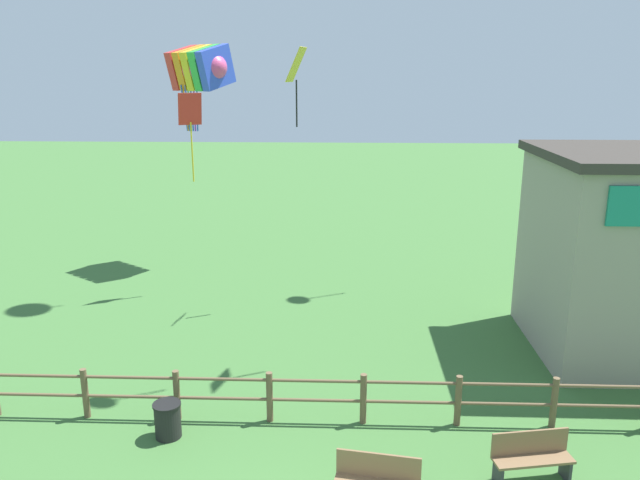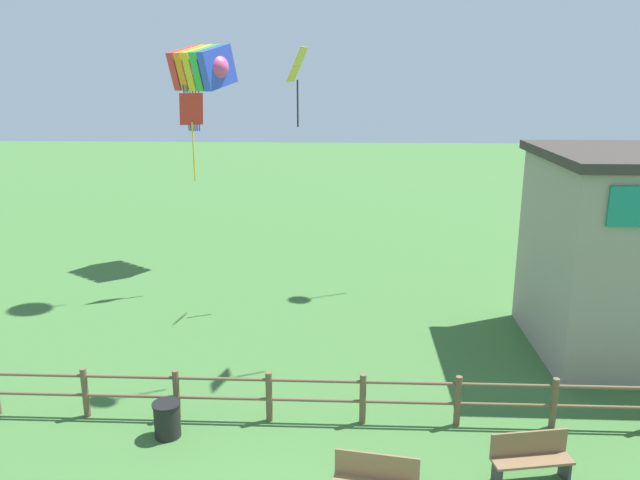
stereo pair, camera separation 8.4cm
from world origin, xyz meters
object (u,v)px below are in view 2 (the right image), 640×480
Objects in this scene: trash_bin at (167,419)px; kite_red_diamond at (192,119)px; kite_yellow_diamond at (297,71)px; kite_rainbow_parafoil at (202,68)px; park_bench_by_building at (531,456)px; park_bench_near_fence at (376,480)px.

kite_red_diamond is (-1.42, 9.03, 5.41)m from trash_bin.
kite_red_diamond is 1.23× the size of kite_yellow_diamond.
kite_rainbow_parafoil is at bearing 98.23° from trash_bin.
kite_rainbow_parafoil is (-8.85, 13.62, 6.93)m from park_bench_by_building.
trash_bin is at bearing -104.85° from kite_yellow_diamond.
kite_yellow_diamond is (3.91, -4.55, -0.13)m from kite_rainbow_parafoil.
kite_rainbow_parafoil is at bearing 130.73° from kite_yellow_diamond.
kite_yellow_diamond reaches higher than park_bench_by_building.
kite_red_diamond is at bearing 117.09° from park_bench_near_fence.
trash_bin is at bearing -81.77° from kite_rainbow_parafoil.
park_bench_by_building is at bearing -50.18° from kite_red_diamond.
trash_bin is at bearing 170.93° from park_bench_by_building.
park_bench_near_fence and park_bench_by_building have the same top height.
park_bench_by_building reaches higher than trash_bin.
kite_yellow_diamond is (3.53, -1.08, 1.50)m from kite_red_diamond.
kite_yellow_diamond is at bearing -17.04° from kite_red_diamond.
kite_red_diamond is at bearing 162.96° from kite_yellow_diamond.
trash_bin is (-4.19, 1.94, -0.11)m from park_bench_near_fence.
kite_red_diamond is 3.98m from kite_yellow_diamond.
trash_bin is 10.62m from kite_red_diamond.
kite_red_diamond reaches higher than park_bench_near_fence.
park_bench_near_fence is at bearing -62.91° from kite_red_diamond.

